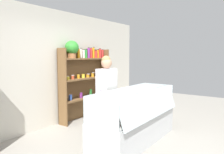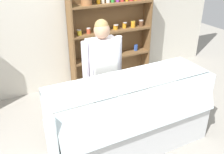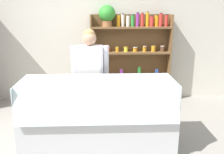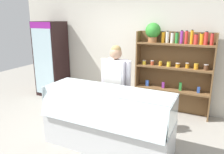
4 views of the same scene
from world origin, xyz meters
TOP-DOWN VIEW (x-y plane):
  - ground_plane at (0.00, 0.00)m, footprint 12.00×12.00m
  - back_wall at (0.00, 2.00)m, footprint 6.80×0.10m
  - shelving_unit at (0.80, 1.79)m, footprint 1.64×0.33m
  - deli_display_case at (0.22, -0.09)m, footprint 2.10×0.78m
  - shop_clerk at (0.10, 0.48)m, footprint 0.59×0.25m

SIDE VIEW (x-z plane):
  - ground_plane at x=0.00m, z-range 0.00..0.00m
  - deli_display_case at x=0.22m, z-range -0.19..0.82m
  - shop_clerk at x=0.10m, z-range 0.15..1.78m
  - shelving_unit at x=0.80m, z-range 0.18..2.18m
  - back_wall at x=0.00m, z-range 0.00..2.70m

